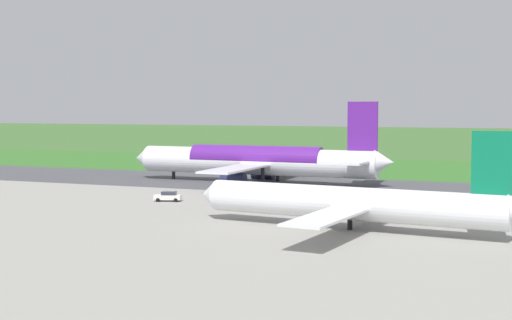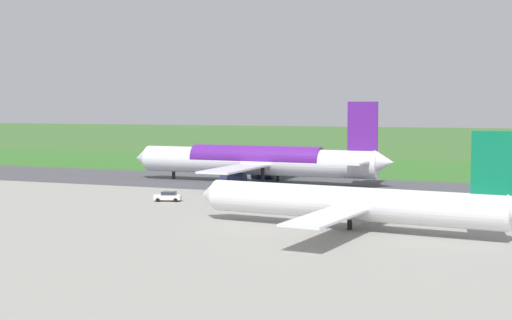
{
  "view_description": "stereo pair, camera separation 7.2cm",
  "coord_description": "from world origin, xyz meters",
  "px_view_note": "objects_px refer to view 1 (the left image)",
  "views": [
    {
      "loc": [
        -65.74,
        130.97,
        14.83
      ],
      "look_at": [
        -13.29,
        0.0,
        4.5
      ],
      "focal_mm": 51.0,
      "sensor_mm": 36.0,
      "label": 1
    },
    {
      "loc": [
        -65.81,
        130.94,
        14.83
      ],
      "look_at": [
        -13.29,
        0.0,
        4.5
      ],
      "focal_mm": 51.0,
      "sensor_mm": 36.0,
      "label": 2
    }
  ],
  "objects_px": {
    "airliner_main": "(258,161)",
    "service_car_followme": "(168,196)",
    "traffic_cone_orange": "(183,163)",
    "airliner_parked_near": "(352,203)",
    "no_stopping_sign": "(195,161)",
    "service_truck_fuel": "(315,199)"
  },
  "relations": [
    {
      "from": "airliner_main",
      "to": "traffic_cone_orange",
      "type": "relative_size",
      "value": 98.15
    },
    {
      "from": "airliner_parked_near",
      "to": "traffic_cone_orange",
      "type": "xyz_separation_m",
      "value": [
        66.25,
        -83.32,
        -3.06
      ]
    },
    {
      "from": "service_car_followme",
      "to": "traffic_cone_orange",
      "type": "height_order",
      "value": "service_car_followme"
    },
    {
      "from": "service_car_followme",
      "to": "traffic_cone_orange",
      "type": "distance_m",
      "value": 75.56
    },
    {
      "from": "service_truck_fuel",
      "to": "traffic_cone_orange",
      "type": "bearing_deg",
      "value": -49.77
    },
    {
      "from": "traffic_cone_orange",
      "to": "airliner_parked_near",
      "type": "bearing_deg",
      "value": 128.49
    },
    {
      "from": "airliner_main",
      "to": "no_stopping_sign",
      "type": "bearing_deg",
      "value": -47.13
    },
    {
      "from": "service_car_followme",
      "to": "traffic_cone_orange",
      "type": "xyz_separation_m",
      "value": [
        32.83,
        -68.05,
        -0.57
      ]
    },
    {
      "from": "service_car_followme",
      "to": "service_truck_fuel",
      "type": "bearing_deg",
      "value": -176.9
    },
    {
      "from": "airliner_main",
      "to": "service_truck_fuel",
      "type": "xyz_separation_m",
      "value": [
        -20.83,
        29.76,
        -2.95
      ]
    },
    {
      "from": "airliner_main",
      "to": "service_car_followme",
      "type": "distance_m",
      "value": 31.36
    },
    {
      "from": "airliner_parked_near",
      "to": "traffic_cone_orange",
      "type": "height_order",
      "value": "airliner_parked_near"
    },
    {
      "from": "airliner_main",
      "to": "service_truck_fuel",
      "type": "bearing_deg",
      "value": 124.99
    },
    {
      "from": "airliner_parked_near",
      "to": "service_car_followme",
      "type": "bearing_deg",
      "value": -24.56
    },
    {
      "from": "airliner_parked_near",
      "to": "no_stopping_sign",
      "type": "relative_size",
      "value": 18.1
    },
    {
      "from": "airliner_parked_near",
      "to": "service_car_followme",
      "type": "height_order",
      "value": "airliner_parked_near"
    },
    {
      "from": "service_car_followme",
      "to": "traffic_cone_orange",
      "type": "relative_size",
      "value": 8.27
    },
    {
      "from": "airliner_parked_near",
      "to": "no_stopping_sign",
      "type": "xyz_separation_m",
      "value": [
        60.06,
        -78.06,
        -1.95
      ]
    },
    {
      "from": "airliner_parked_near",
      "to": "service_car_followme",
      "type": "relative_size",
      "value": 9.19
    },
    {
      "from": "airliner_main",
      "to": "service_car_followme",
      "type": "height_order",
      "value": "airliner_main"
    },
    {
      "from": "airliner_main",
      "to": "service_car_followme",
      "type": "bearing_deg",
      "value": 84.8
    },
    {
      "from": "airliner_main",
      "to": "service_truck_fuel",
      "type": "relative_size",
      "value": 9.08
    }
  ]
}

